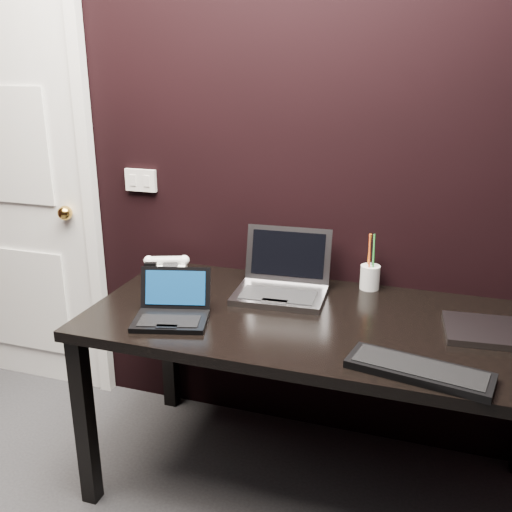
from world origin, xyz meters
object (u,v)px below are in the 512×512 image
(silver_laptop, at_px, (282,283))
(ext_keyboard, at_px, (419,370))
(mobile_phone, at_px, (151,278))
(closed_laptop, at_px, (496,332))
(desk_phone, at_px, (167,267))
(pen_cup, at_px, (370,276))
(desk, at_px, (318,337))
(netbook, at_px, (172,311))
(door, at_px, (10,187))

(silver_laptop, distance_m, ext_keyboard, 0.73)
(mobile_phone, bearing_deg, closed_laptop, -1.39)
(closed_laptop, relative_size, mobile_phone, 3.45)
(desk_phone, distance_m, pen_cup, 0.87)
(desk, distance_m, desk_phone, 0.77)
(netbook, height_order, mobile_phone, netbook)
(netbook, relative_size, ext_keyboard, 0.70)
(silver_laptop, relative_size, mobile_phone, 3.63)
(ext_keyboard, bearing_deg, closed_laptop, 56.42)
(desk_phone, relative_size, pen_cup, 0.89)
(silver_laptop, relative_size, ext_keyboard, 0.84)
(netbook, relative_size, pen_cup, 1.32)
(desk_phone, bearing_deg, mobile_phone, -89.68)
(mobile_phone, bearing_deg, desk, -6.77)
(door, xyz_separation_m, desk_phone, (0.92, -0.14, -0.27))
(door, relative_size, netbook, 6.89)
(desk, xyz_separation_m, netbook, (-0.50, -0.18, 0.11))
(silver_laptop, distance_m, pen_cup, 0.37)
(door, bearing_deg, desk, -12.82)
(silver_laptop, height_order, pen_cup, silver_laptop)
(pen_cup, bearing_deg, desk_phone, -172.57)
(door, height_order, closed_laptop, door)
(silver_laptop, xyz_separation_m, closed_laptop, (0.79, -0.12, -0.03))
(desk, height_order, desk_phone, desk_phone)
(desk_phone, distance_m, mobile_phone, 0.15)
(pen_cup, bearing_deg, ext_keyboard, -70.12)
(netbook, height_order, silver_laptop, silver_laptop)
(silver_laptop, height_order, ext_keyboard, silver_laptop)
(desk, xyz_separation_m, pen_cup, (0.14, 0.35, 0.13))
(ext_keyboard, height_order, mobile_phone, mobile_phone)
(ext_keyboard, xyz_separation_m, mobile_phone, (-1.10, 0.38, 0.03))
(ext_keyboard, relative_size, closed_laptop, 1.25)
(netbook, relative_size, silver_laptop, 0.83)
(ext_keyboard, bearing_deg, desk_phone, 154.17)
(mobile_phone, distance_m, pen_cup, 0.90)
(door, bearing_deg, ext_keyboard, -18.44)
(door, height_order, pen_cup, door)
(netbook, relative_size, desk_phone, 1.50)
(door, xyz_separation_m, closed_laptop, (2.25, -0.32, -0.29))
(netbook, bearing_deg, silver_laptop, 48.77)
(desk, distance_m, netbook, 0.54)
(silver_laptop, relative_size, pen_cup, 1.59)
(closed_laptop, distance_m, mobile_phone, 1.33)
(closed_laptop, bearing_deg, netbook, -168.00)
(ext_keyboard, xyz_separation_m, pen_cup, (-0.23, 0.65, 0.04))
(desk, height_order, silver_laptop, silver_laptop)
(desk, bearing_deg, closed_laptop, 5.10)
(desk, distance_m, ext_keyboard, 0.48)
(door, height_order, desk, door)
(desk, relative_size, desk_phone, 8.18)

